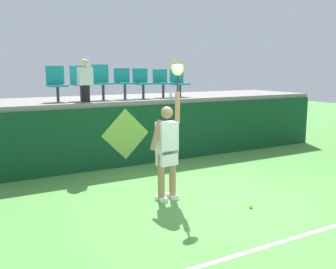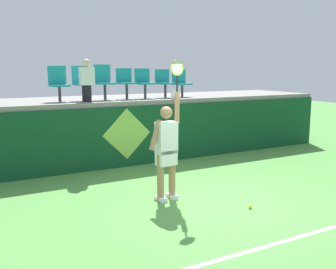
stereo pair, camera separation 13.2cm
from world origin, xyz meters
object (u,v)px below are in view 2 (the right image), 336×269
(stadium_chair_5, at_px, (164,81))
(stadium_chair_6, at_px, (181,82))
(stadium_chair_1, at_px, (82,81))
(stadium_chair_3, at_px, (126,81))
(stadium_chair_4, at_px, (144,81))
(spectator_0, at_px, (87,80))
(stadium_chair_2, at_px, (104,80))
(water_bottle, at_px, (173,94))
(tennis_player, at_px, (167,148))
(tennis_ball, at_px, (250,207))
(stadium_chair_0, at_px, (58,82))

(stadium_chair_5, relative_size, stadium_chair_6, 1.00)
(stadium_chair_1, distance_m, stadium_chair_3, 1.17)
(stadium_chair_4, relative_size, stadium_chair_5, 1.03)
(stadium_chair_1, relative_size, spectator_0, 0.85)
(stadium_chair_2, relative_size, spectator_0, 0.88)
(stadium_chair_6, bearing_deg, water_bottle, -136.38)
(water_bottle, height_order, stadium_chair_1, stadium_chair_1)
(water_bottle, height_order, stadium_chair_5, stadium_chair_5)
(tennis_player, xyz_separation_m, tennis_ball, (1.05, -1.13, -0.95))
(stadium_chair_2, bearing_deg, stadium_chair_4, -0.39)
(stadium_chair_4, bearing_deg, spectator_0, -166.74)
(tennis_ball, relative_size, stadium_chair_0, 0.08)
(stadium_chair_5, bearing_deg, stadium_chair_4, 179.82)
(stadium_chair_3, bearing_deg, stadium_chair_1, 179.62)
(stadium_chair_0, distance_m, spectator_0, 0.72)
(water_bottle, xyz_separation_m, stadium_chair_3, (-1.12, 0.55, 0.34))
(tennis_player, relative_size, tennis_ball, 38.93)
(tennis_player, bearing_deg, stadium_chair_4, 70.80)
(tennis_player, bearing_deg, stadium_chair_1, 97.91)
(tennis_player, bearing_deg, water_bottle, 58.58)
(spectator_0, bearing_deg, tennis_ball, -70.06)
(stadium_chair_3, bearing_deg, tennis_ball, -85.52)
(water_bottle, height_order, spectator_0, spectator_0)
(tennis_player, xyz_separation_m, water_bottle, (1.80, 2.96, 0.76))
(water_bottle, bearing_deg, stadium_chair_2, 161.89)
(stadium_chair_3, xyz_separation_m, stadium_chair_4, (0.54, 0.00, -0.01))
(stadium_chair_2, relative_size, stadium_chair_5, 1.16)
(stadium_chair_1, bearing_deg, stadium_chair_3, -0.38)
(tennis_player, relative_size, stadium_chair_3, 3.18)
(stadium_chair_5, bearing_deg, tennis_player, -117.69)
(stadium_chair_1, xyz_separation_m, stadium_chair_3, (1.17, -0.01, -0.02))
(water_bottle, relative_size, stadium_chair_3, 0.31)
(tennis_player, height_order, stadium_chair_6, tennis_player)
(water_bottle, bearing_deg, stadium_chair_4, 136.35)
(stadium_chair_4, height_order, spectator_0, spectator_0)
(tennis_player, bearing_deg, spectator_0, 98.94)
(stadium_chair_1, height_order, stadium_chair_4, stadium_chair_1)
(stadium_chair_0, distance_m, stadium_chair_6, 3.47)
(stadium_chair_0, bearing_deg, stadium_chair_4, -0.20)
(water_bottle, xyz_separation_m, stadium_chair_4, (-0.58, 0.56, 0.33))
(stadium_chair_0, distance_m, stadium_chair_5, 2.92)
(stadium_chair_1, height_order, stadium_chair_2, stadium_chair_2)
(tennis_player, xyz_separation_m, stadium_chair_3, (0.68, 3.51, 1.11))
(stadium_chair_0, height_order, stadium_chair_4, stadium_chair_0)
(stadium_chair_0, height_order, stadium_chair_5, stadium_chair_0)
(stadium_chair_0, bearing_deg, stadium_chair_1, -0.22)
(tennis_player, relative_size, stadium_chair_2, 2.85)
(stadium_chair_5, bearing_deg, tennis_ball, -99.70)
(stadium_chair_1, relative_size, stadium_chair_2, 0.96)
(water_bottle, bearing_deg, stadium_chair_5, 86.22)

